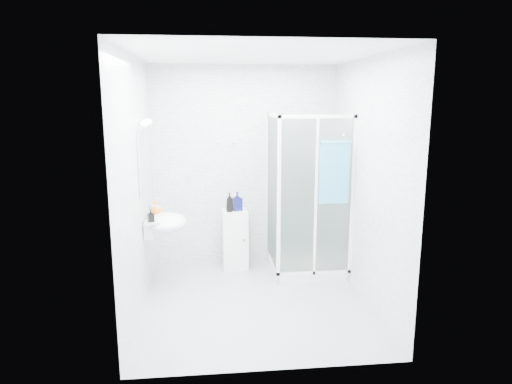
{
  "coord_description": "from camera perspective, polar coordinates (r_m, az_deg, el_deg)",
  "views": [
    {
      "loc": [
        -0.48,
        -4.62,
        2.17
      ],
      "look_at": [
        0.05,
        0.35,
        1.15
      ],
      "focal_mm": 32.0,
      "sensor_mm": 36.0,
      "label": 1
    }
  ],
  "objects": [
    {
      "name": "soap_dispenser_black",
      "position": [
        5.07,
        -13.02,
        -2.91
      ],
      "size": [
        0.08,
        0.08,
        0.14
      ],
      "primitive_type": "imported",
      "rotation": [
        0.0,
        0.0,
        0.42
      ],
      "color": "black",
      "rests_on": "wall_basin"
    },
    {
      "name": "shampoo_bottle_b",
      "position": [
        5.83,
        -2.37,
        -1.15
      ],
      "size": [
        0.14,
        0.14,
        0.24
      ],
      "primitive_type": "imported",
      "rotation": [
        0.0,
        0.0,
        0.34
      ],
      "color": "#0E1258",
      "rests_on": "storage_cabinet"
    },
    {
      "name": "shampoo_bottle_a",
      "position": [
        5.77,
        -3.32,
        -1.3
      ],
      "size": [
        0.12,
        0.12,
        0.24
      ],
      "primitive_type": "imported",
      "rotation": [
        0.0,
        0.0,
        -0.36
      ],
      "color": "black",
      "rests_on": "storage_cabinet"
    },
    {
      "name": "storage_cabinet",
      "position": [
        5.96,
        -2.63,
        -5.92
      ],
      "size": [
        0.32,
        0.35,
        0.77
      ],
      "rotation": [
        0.0,
        0.0,
        0.02
      ],
      "color": "white",
      "rests_on": "ground"
    },
    {
      "name": "room",
      "position": [
        4.72,
        -0.16,
        0.92
      ],
      "size": [
        2.4,
        2.6,
        2.6
      ],
      "color": "white",
      "rests_on": "ground"
    },
    {
      "name": "mirror",
      "position": [
        5.16,
        -13.92,
        3.74
      ],
      "size": [
        0.02,
        0.6,
        0.7
      ],
      "primitive_type": "cube",
      "color": "white",
      "rests_on": "room"
    },
    {
      "name": "wall_basin",
      "position": [
        5.28,
        -11.4,
        -3.79
      ],
      "size": [
        0.46,
        0.56,
        0.35
      ],
      "color": "silver",
      "rests_on": "ground"
    },
    {
      "name": "wall_hooks",
      "position": [
        5.9,
        -3.84,
        6.17
      ],
      "size": [
        0.23,
        0.06,
        0.03
      ],
      "color": "silver",
      "rests_on": "room"
    },
    {
      "name": "shower_enclosure",
      "position": [
        5.77,
        5.72,
        -5.89
      ],
      "size": [
        0.9,
        0.95,
        2.0
      ],
      "color": "silver",
      "rests_on": "ground"
    },
    {
      "name": "soap_dispenser_orange",
      "position": [
        5.36,
        -12.4,
        -1.92
      ],
      "size": [
        0.17,
        0.17,
        0.17
      ],
      "primitive_type": "imported",
      "rotation": [
        0.0,
        0.0,
        -0.31
      ],
      "color": "orange",
      "rests_on": "wall_basin"
    },
    {
      "name": "vanity_lights",
      "position": [
        5.12,
        -13.59,
        8.42
      ],
      "size": [
        0.1,
        0.4,
        0.08
      ],
      "color": "silver",
      "rests_on": "room"
    },
    {
      "name": "hand_towel",
      "position": [
        5.24,
        9.77,
        2.62
      ],
      "size": [
        0.34,
        0.05,
        0.72
      ],
      "color": "teal",
      "rests_on": "shower_enclosure"
    }
  ]
}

